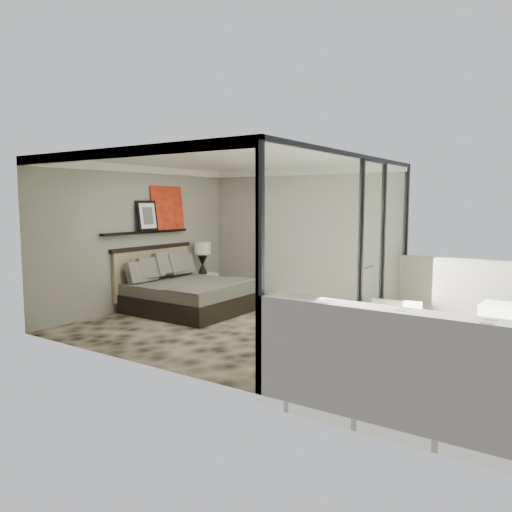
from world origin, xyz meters
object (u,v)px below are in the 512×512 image
Objects in this scene: bed at (187,293)px; lounger at (390,337)px; table_lamp at (202,254)px; ottoman at (501,322)px; nightstand at (203,285)px.

bed is 1.29× the size of lounger.
lounger is (4.82, -1.59, -0.78)m from table_lamp.
bed reaches higher than ottoman.
bed is 3.80× the size of ottoman.
table_lamp reaches higher than nightstand.
bed is 4.13× the size of nightstand.
ottoman is (6.04, -0.13, -0.69)m from table_lamp.
lounger is at bearing -21.75° from nightstand.
bed reaches higher than lounger.
table_lamp is at bearing 118.38° from bed.
bed reaches higher than nightstand.
nightstand is 0.71m from table_lamp.
nightstand is (-0.69, 1.27, -0.09)m from bed.
nightstand is 0.92× the size of ottoman.
table_lamp reaches higher than lounger.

